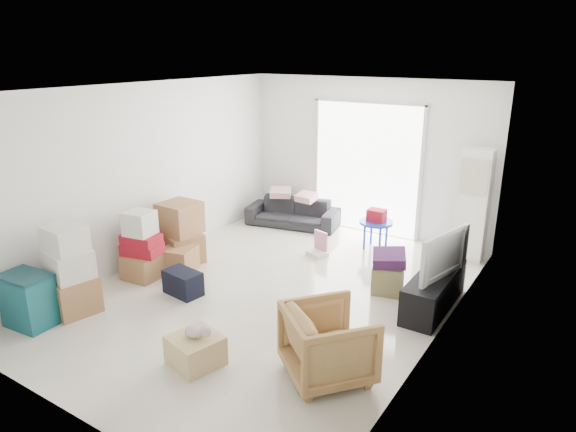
# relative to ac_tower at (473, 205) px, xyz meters

# --- Properties ---
(room_shell) EXTENTS (4.98, 6.48, 3.18)m
(room_shell) POSITION_rel_ac_tower_xyz_m (-1.95, -2.65, 0.48)
(room_shell) COLOR white
(room_shell) RESTS_ON ground
(sliding_door) EXTENTS (2.10, 0.04, 2.33)m
(sliding_door) POSITION_rel_ac_tower_xyz_m (-1.95, 0.33, 0.37)
(sliding_door) COLOR white
(sliding_door) RESTS_ON room_shell
(ac_tower) EXTENTS (0.45, 0.30, 1.75)m
(ac_tower) POSITION_rel_ac_tower_xyz_m (0.00, 0.00, 0.00)
(ac_tower) COLOR white
(ac_tower) RESTS_ON room_shell
(tv_console) EXTENTS (0.42, 1.40, 0.47)m
(tv_console) POSITION_rel_ac_tower_xyz_m (0.05, -1.89, -0.64)
(tv_console) COLOR black
(tv_console) RESTS_ON room_shell
(television) EXTENTS (0.81, 1.12, 0.13)m
(television) POSITION_rel_ac_tower_xyz_m (0.05, -1.89, -0.34)
(television) COLOR black
(television) RESTS_ON tv_console
(sofa) EXTENTS (1.75, 0.83, 0.66)m
(sofa) POSITION_rel_ac_tower_xyz_m (-3.17, -0.15, -0.55)
(sofa) COLOR #232328
(sofa) RESTS_ON room_shell
(pillow_left) EXTENTS (0.47, 0.44, 0.12)m
(pillow_left) POSITION_rel_ac_tower_xyz_m (-3.47, -0.10, -0.16)
(pillow_left) COLOR #C48F96
(pillow_left) RESTS_ON sofa
(pillow_right) EXTENTS (0.35, 0.29, 0.11)m
(pillow_right) POSITION_rel_ac_tower_xyz_m (-2.90, -0.11, -0.16)
(pillow_right) COLOR #C48F96
(pillow_right) RESTS_ON sofa
(armchair) EXTENTS (1.09, 1.09, 0.82)m
(armchair) POSITION_rel_ac_tower_xyz_m (-0.39, -3.89, -0.46)
(armchair) COLOR #AA814B
(armchair) RESTS_ON room_shell
(storage_bins) EXTENTS (0.61, 0.45, 0.66)m
(storage_bins) POSITION_rel_ac_tower_xyz_m (-3.85, -4.92, -0.54)
(storage_bins) COLOR #104E59
(storage_bins) RESTS_ON room_shell
(box_stack_a) EXTENTS (0.71, 0.63, 1.13)m
(box_stack_a) POSITION_rel_ac_tower_xyz_m (-3.75, -4.41, -0.37)
(box_stack_a) COLOR #9A7245
(box_stack_a) RESTS_ON room_shell
(box_stack_b) EXTENTS (0.60, 0.53, 1.00)m
(box_stack_b) POSITION_rel_ac_tower_xyz_m (-3.75, -3.25, -0.44)
(box_stack_b) COLOR #9A7245
(box_stack_b) RESTS_ON room_shell
(box_stack_c) EXTENTS (0.77, 0.70, 0.94)m
(box_stack_c) POSITION_rel_ac_tower_xyz_m (-3.72, -2.50, -0.42)
(box_stack_c) COLOR #9A7245
(box_stack_c) RESTS_ON room_shell
(loose_box) EXTENTS (0.54, 0.54, 0.37)m
(loose_box) POSITION_rel_ac_tower_xyz_m (-3.47, -2.81, -0.69)
(loose_box) COLOR #9A7245
(loose_box) RESTS_ON room_shell
(duffel_bag) EXTENTS (0.55, 0.37, 0.33)m
(duffel_bag) POSITION_rel_ac_tower_xyz_m (-2.90, -3.33, -0.71)
(duffel_bag) COLOR black
(duffel_bag) RESTS_ON room_shell
(ottoman) EXTENTS (0.47, 0.47, 0.39)m
(ottoman) POSITION_rel_ac_tower_xyz_m (-0.61, -1.79, -0.68)
(ottoman) COLOR olive
(ottoman) RESTS_ON room_shell
(blanket) EXTENTS (0.56, 0.56, 0.14)m
(blanket) POSITION_rel_ac_tower_xyz_m (-0.61, -1.79, -0.42)
(blanket) COLOR #441F4F
(blanket) RESTS_ON ottoman
(kids_table) EXTENTS (0.55, 0.55, 0.67)m
(kids_table) POSITION_rel_ac_tower_xyz_m (-1.40, -0.39, -0.39)
(kids_table) COLOR #1C36B8
(kids_table) RESTS_ON room_shell
(toy_walker) EXTENTS (0.34, 0.32, 0.38)m
(toy_walker) POSITION_rel_ac_tower_xyz_m (-2.04, -1.16, -0.77)
(toy_walker) COLOR silver
(toy_walker) RESTS_ON room_shell
(wood_crate) EXTENTS (0.58, 0.58, 0.32)m
(wood_crate) POSITION_rel_ac_tower_xyz_m (-1.65, -4.45, -0.71)
(wood_crate) COLOR #E2BC82
(wood_crate) RESTS_ON room_shell
(plush_bunny) EXTENTS (0.30, 0.16, 0.15)m
(plush_bunny) POSITION_rel_ac_tower_xyz_m (-1.62, -4.45, -0.49)
(plush_bunny) COLOR #B2ADA8
(plush_bunny) RESTS_ON wood_crate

